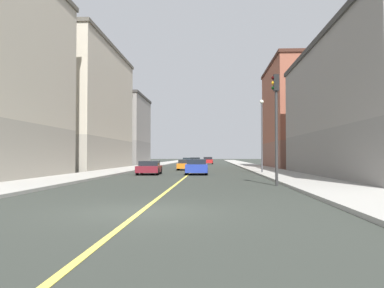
{
  "coord_description": "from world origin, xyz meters",
  "views": [
    {
      "loc": [
        2.1,
        -11.68,
        1.64
      ],
      "look_at": [
        -0.72,
        43.11,
        3.26
      ],
      "focal_mm": 37.44,
      "sensor_mm": 36.0,
      "label": 1
    }
  ],
  "objects_px": {
    "car_black": "(195,162)",
    "car_blue": "(197,167)",
    "building_right_midblock": "(83,108)",
    "car_maroon": "(149,168)",
    "building_left_near": "(369,108)",
    "car_teal": "(187,161)",
    "building_right_distant": "(122,131)",
    "traffic_light_left_near": "(276,114)",
    "car_red": "(208,161)",
    "building_left_mid": "(299,116)",
    "street_lamp_left_near": "(262,128)",
    "car_orange": "(186,165)"
  },
  "relations": [
    {
      "from": "car_black",
      "to": "car_blue",
      "type": "relative_size",
      "value": 1.13
    },
    {
      "from": "building_right_midblock",
      "to": "car_maroon",
      "type": "relative_size",
      "value": 5.27
    },
    {
      "from": "building_left_near",
      "to": "car_black",
      "type": "height_order",
      "value": "building_left_near"
    },
    {
      "from": "building_left_near",
      "to": "building_right_midblock",
      "type": "relative_size",
      "value": 1.13
    },
    {
      "from": "car_teal",
      "to": "car_blue",
      "type": "xyz_separation_m",
      "value": [
        3.71,
        -46.21,
        0.03
      ]
    },
    {
      "from": "building_left_near",
      "to": "building_right_distant",
      "type": "height_order",
      "value": "building_right_distant"
    },
    {
      "from": "traffic_light_left_near",
      "to": "car_maroon",
      "type": "xyz_separation_m",
      "value": [
        -9.03,
        12.68,
        -3.36
      ]
    },
    {
      "from": "building_right_midblock",
      "to": "car_maroon",
      "type": "height_order",
      "value": "building_right_midblock"
    },
    {
      "from": "building_right_midblock",
      "to": "car_red",
      "type": "distance_m",
      "value": 35.0
    },
    {
      "from": "building_left_mid",
      "to": "car_blue",
      "type": "xyz_separation_m",
      "value": [
        -13.24,
        -19.99,
        -6.4
      ]
    },
    {
      "from": "building_left_mid",
      "to": "car_maroon",
      "type": "relative_size",
      "value": 4.11
    },
    {
      "from": "traffic_light_left_near",
      "to": "car_blue",
      "type": "xyz_separation_m",
      "value": [
        -4.9,
        12.84,
        -3.3
      ]
    },
    {
      "from": "car_black",
      "to": "car_teal",
      "type": "relative_size",
      "value": 1.02
    },
    {
      "from": "traffic_light_left_near",
      "to": "car_blue",
      "type": "height_order",
      "value": "traffic_light_left_near"
    },
    {
      "from": "building_right_midblock",
      "to": "car_blue",
      "type": "height_order",
      "value": "building_right_midblock"
    },
    {
      "from": "traffic_light_left_near",
      "to": "car_red",
      "type": "distance_m",
      "value": 57.42
    },
    {
      "from": "car_red",
      "to": "building_right_midblock",
      "type": "bearing_deg",
      "value": -116.17
    },
    {
      "from": "car_teal",
      "to": "car_black",
      "type": "bearing_deg",
      "value": -81.02
    },
    {
      "from": "car_maroon",
      "to": "building_left_near",
      "type": "bearing_deg",
      "value": -13.13
    },
    {
      "from": "building_right_distant",
      "to": "car_red",
      "type": "xyz_separation_m",
      "value": [
        15.13,
        9.5,
        -5.4
      ]
    },
    {
      "from": "building_right_distant",
      "to": "building_left_mid",
      "type": "bearing_deg",
      "value": -28.04
    },
    {
      "from": "car_black",
      "to": "traffic_light_left_near",
      "type": "bearing_deg",
      "value": -81.92
    },
    {
      "from": "building_left_mid",
      "to": "traffic_light_left_near",
      "type": "bearing_deg",
      "value": -104.26
    },
    {
      "from": "car_maroon",
      "to": "car_red",
      "type": "bearing_deg",
      "value": 84.05
    },
    {
      "from": "building_left_near",
      "to": "car_maroon",
      "type": "xyz_separation_m",
      "value": [
        -17.37,
        4.05,
        -4.66
      ]
    },
    {
      "from": "street_lamp_left_near",
      "to": "building_left_mid",
      "type": "bearing_deg",
      "value": 68.06
    },
    {
      "from": "car_maroon",
      "to": "car_teal",
      "type": "bearing_deg",
      "value": 89.47
    },
    {
      "from": "traffic_light_left_near",
      "to": "street_lamp_left_near",
      "type": "bearing_deg",
      "value": 86.03
    },
    {
      "from": "building_left_near",
      "to": "car_maroon",
      "type": "distance_m",
      "value": 18.44
    },
    {
      "from": "building_right_midblock",
      "to": "traffic_light_left_near",
      "type": "distance_m",
      "value": 33.0
    },
    {
      "from": "car_maroon",
      "to": "car_orange",
      "type": "bearing_deg",
      "value": 77.67
    },
    {
      "from": "building_left_near",
      "to": "street_lamp_left_near",
      "type": "xyz_separation_m",
      "value": [
        -7.32,
        6.02,
        -1.04
      ]
    },
    {
      "from": "car_teal",
      "to": "street_lamp_left_near",
      "type": "bearing_deg",
      "value": -77.78
    },
    {
      "from": "building_left_mid",
      "to": "car_black",
      "type": "height_order",
      "value": "building_left_mid"
    },
    {
      "from": "traffic_light_left_near",
      "to": "car_orange",
      "type": "height_order",
      "value": "traffic_light_left_near"
    },
    {
      "from": "traffic_light_left_near",
      "to": "building_right_midblock",
      "type": "bearing_deg",
      "value": 126.53
    },
    {
      "from": "car_maroon",
      "to": "car_black",
      "type": "xyz_separation_m",
      "value": [
        2.59,
        32.67,
        0.06
      ]
    },
    {
      "from": "traffic_light_left_near",
      "to": "car_red",
      "type": "height_order",
      "value": "traffic_light_left_near"
    },
    {
      "from": "building_left_near",
      "to": "traffic_light_left_near",
      "type": "xyz_separation_m",
      "value": [
        -8.34,
        -8.62,
        -1.29
      ]
    },
    {
      "from": "traffic_light_left_near",
      "to": "car_maroon",
      "type": "height_order",
      "value": "traffic_light_left_near"
    },
    {
      "from": "building_right_distant",
      "to": "car_black",
      "type": "bearing_deg",
      "value": -10.03
    },
    {
      "from": "building_right_distant",
      "to": "car_orange",
      "type": "bearing_deg",
      "value": -61.34
    },
    {
      "from": "building_left_near",
      "to": "street_lamp_left_near",
      "type": "relative_size",
      "value": 3.75
    },
    {
      "from": "car_blue",
      "to": "car_black",
      "type": "bearing_deg",
      "value": 92.71
    },
    {
      "from": "car_maroon",
      "to": "car_blue",
      "type": "distance_m",
      "value": 4.14
    },
    {
      "from": "car_maroon",
      "to": "car_teal",
      "type": "height_order",
      "value": "car_teal"
    },
    {
      "from": "car_blue",
      "to": "traffic_light_left_near",
      "type": "bearing_deg",
      "value": -69.12
    },
    {
      "from": "street_lamp_left_near",
      "to": "car_red",
      "type": "bearing_deg",
      "value": 97.25
    },
    {
      "from": "traffic_light_left_near",
      "to": "building_right_distant",
      "type": "bearing_deg",
      "value": 112.28
    },
    {
      "from": "building_right_midblock",
      "to": "street_lamp_left_near",
      "type": "height_order",
      "value": "building_right_midblock"
    }
  ]
}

